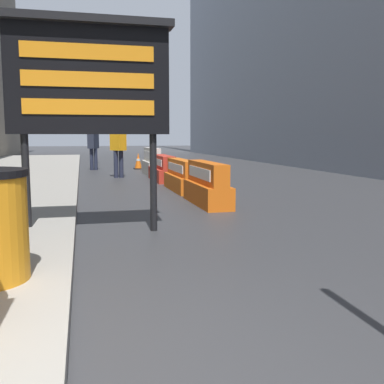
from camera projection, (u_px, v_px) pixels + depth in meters
message_board at (89, 79)px, 6.00m from camera, size 2.26×0.36×2.91m
jersey_barrier_orange_far at (207, 186)px, 8.91m from camera, size 0.52×1.96×0.84m
jersey_barrier_orange_near at (182, 177)px, 11.17m from camera, size 0.51×2.13×0.77m
jersey_barrier_red_striped at (163, 170)px, 13.66m from camera, size 0.62×2.04×0.77m
jersey_barrier_white at (152, 163)px, 15.81m from camera, size 0.51×1.98×0.94m
traffic_cone_near at (138, 161)px, 18.43m from camera, size 0.37×0.37×0.67m
traffic_light_near_curb at (94, 105)px, 20.60m from camera, size 0.28×0.45×3.81m
pedestrian_worker at (118, 144)px, 14.54m from camera, size 0.52×0.56×1.84m
pedestrian_passerby at (93, 144)px, 17.87m from camera, size 0.47×0.54×1.78m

